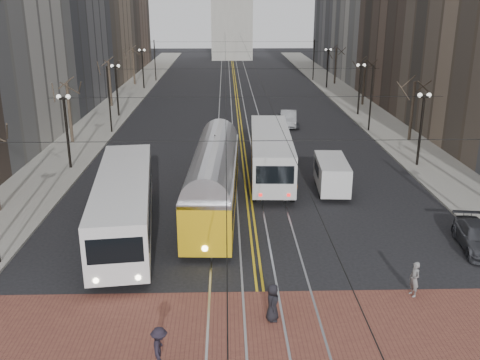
{
  "coord_description": "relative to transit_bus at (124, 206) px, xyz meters",
  "views": [
    {
      "loc": [
        -1.5,
        -22.34,
        12.55
      ],
      "look_at": [
        -0.73,
        6.05,
        3.0
      ],
      "focal_mm": 40.0,
      "sensor_mm": 36.0,
      "label": 1
    }
  ],
  "objects": [
    {
      "name": "transit_bus",
      "position": [
        0.0,
        0.0,
        0.0
      ],
      "size": [
        4.5,
        13.95,
        3.43
      ],
      "primitive_type": "cube",
      "rotation": [
        0.0,
        0.0,
        0.12
      ],
      "color": "silver",
      "rests_on": "ground"
    },
    {
      "name": "sidewalk_right",
      "position": [
        22.18,
        39.51,
        -1.64
      ],
      "size": [
        5.0,
        140.0,
        0.15
      ],
      "primitive_type": "cube",
      "color": "gray",
      "rests_on": "ground"
    },
    {
      "name": "ground",
      "position": [
        7.18,
        -5.49,
        -1.71
      ],
      "size": [
        260.0,
        260.0,
        0.0
      ],
      "primitive_type": "plane",
      "color": "black",
      "rests_on": "ground"
    },
    {
      "name": "cargo_van",
      "position": [
        12.91,
        6.84,
        -0.59
      ],
      "size": [
        2.27,
        5.21,
        2.25
      ],
      "primitive_type": "cube",
      "rotation": [
        0.0,
        0.0,
        -0.06
      ],
      "color": "silver",
      "rests_on": "ground"
    },
    {
      "name": "rear_bus",
      "position": [
        8.98,
        10.18,
        -0.04
      ],
      "size": [
        3.31,
        12.93,
        3.35
      ],
      "primitive_type": "cube",
      "rotation": [
        0.0,
        0.0,
        -0.04
      ],
      "color": "silver",
      "rests_on": "ground"
    },
    {
      "name": "sedan_grey",
      "position": [
        12.14,
        27.05,
        -1.01
      ],
      "size": [
        2.29,
        4.33,
        1.4
      ],
      "primitive_type": "imported",
      "rotation": [
        0.0,
        0.0,
        0.16
      ],
      "color": "#3A3C42",
      "rests_on": "ground"
    },
    {
      "name": "lamp_posts",
      "position": [
        7.18,
        23.26,
        1.09
      ],
      "size": [
        27.6,
        57.2,
        5.6
      ],
      "color": "black",
      "rests_on": "ground"
    },
    {
      "name": "streetcar",
      "position": [
        4.91,
        3.42,
        -0.01
      ],
      "size": [
        3.32,
        14.54,
        3.4
      ],
      "primitive_type": "cube",
      "rotation": [
        0.0,
        0.0,
        -0.04
      ],
      "color": "gold",
      "rests_on": "ground"
    },
    {
      "name": "pedestrian_b",
      "position": [
        14.0,
        -6.99,
        -0.89
      ],
      "size": [
        0.51,
        0.67,
        1.63
      ],
      "primitive_type": "imported",
      "rotation": [
        0.0,
        0.0,
        4.94
      ],
      "color": "slate",
      "rests_on": "crosswalk_band"
    },
    {
      "name": "centre_lines",
      "position": [
        7.18,
        39.51,
        -1.7
      ],
      "size": [
        0.42,
        130.0,
        0.01
      ],
      "primitive_type": "cube",
      "color": "gold",
      "rests_on": "ground"
    },
    {
      "name": "trolley_wires",
      "position": [
        7.18,
        29.34,
        2.06
      ],
      "size": [
        25.96,
        120.0,
        6.6
      ],
      "color": "black",
      "rests_on": "ground"
    },
    {
      "name": "crosswalk_band",
      "position": [
        7.18,
        -9.49,
        -1.71
      ],
      "size": [
        25.0,
        6.0,
        0.01
      ],
      "primitive_type": "cube",
      "color": "brown",
      "rests_on": "ground"
    },
    {
      "name": "pedestrian_a",
      "position": [
        7.53,
        -8.76,
        -0.88
      ],
      "size": [
        0.58,
        0.84,
        1.64
      ],
      "primitive_type": "imported",
      "rotation": [
        0.0,
        0.0,
        1.5
      ],
      "color": "black",
      "rests_on": "crosswalk_band"
    },
    {
      "name": "sidewalk_left",
      "position": [
        -7.82,
        39.51,
        -1.64
      ],
      "size": [
        5.0,
        140.0,
        0.15
      ],
      "primitive_type": "cube",
      "color": "gray",
      "rests_on": "ground"
    },
    {
      "name": "pedestrian_d",
      "position": [
        3.26,
        -11.69,
        -0.88
      ],
      "size": [
        0.71,
        1.12,
        1.64
      ],
      "primitive_type": "imported",
      "rotation": [
        0.0,
        0.0,
        1.67
      ],
      "color": "black",
      "rests_on": "crosswalk_band"
    },
    {
      "name": "sedan_silver",
      "position": [
        12.26,
        27.29,
        -0.93
      ],
      "size": [
        2.19,
        4.9,
        1.56
      ],
      "primitive_type": "imported",
      "rotation": [
        0.0,
        0.0,
        -0.12
      ],
      "color": "#94969B",
      "rests_on": "ground"
    },
    {
      "name": "sedan_parked",
      "position": [
        18.98,
        -2.33,
        -1.05
      ],
      "size": [
        2.47,
        4.79,
        1.33
      ],
      "primitive_type": "imported",
      "rotation": [
        0.0,
        0.0,
        -0.14
      ],
      "color": "#3C3D43",
      "rests_on": "ground"
    },
    {
      "name": "street_trees",
      "position": [
        7.18,
        29.76,
        1.09
      ],
      "size": [
        31.68,
        53.28,
        5.6
      ],
      "color": "#382D23",
      "rests_on": "ground"
    },
    {
      "name": "streetcar_rails",
      "position": [
        7.18,
        39.51,
        -1.71
      ],
      "size": [
        4.8,
        130.0,
        0.02
      ],
      "primitive_type": "cube",
      "color": "gray",
      "rests_on": "ground"
    }
  ]
}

